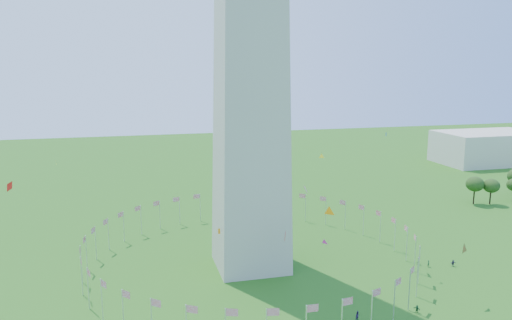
{
  "coord_description": "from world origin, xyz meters",
  "views": [
    {
      "loc": [
        -28.14,
        -64.42,
        49.33
      ],
      "look_at": [
        -2.48,
        35.0,
        29.82
      ],
      "focal_mm": 35.0,
      "sensor_mm": 36.0,
      "label": 1
    }
  ],
  "objects": [
    {
      "name": "flag_ring",
      "position": [
        -0.0,
        50.0,
        4.5
      ],
      "size": [
        80.24,
        80.24,
        9.0
      ],
      "color": "silver",
      "rests_on": "ground"
    },
    {
      "name": "gov_building_east_a",
      "position": [
        150.0,
        150.0,
        8.0
      ],
      "size": [
        50.0,
        30.0,
        16.0
      ],
      "primitive_type": "cube",
      "color": "beige",
      "rests_on": "ground"
    },
    {
      "name": "kites_aloft",
      "position": [
        12.14,
        22.68,
        18.78
      ],
      "size": [
        124.05,
        72.38,
        29.16
      ],
      "color": "orange",
      "rests_on": "ground"
    }
  ]
}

